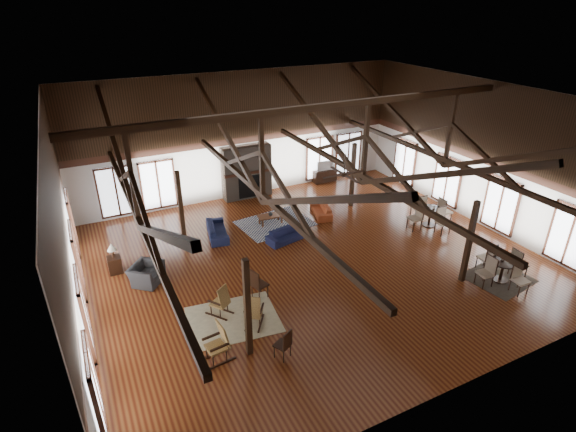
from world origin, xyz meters
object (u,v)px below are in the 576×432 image
coffee_table (271,216)px  sofa_navy_left (217,230)px  cafe_table_far (430,214)px  sofa_orange (321,210)px  cafe_table_near (503,267)px  sofa_navy_front (287,235)px  tv_console (324,176)px  armchair (147,274)px

coffee_table → sofa_navy_left: bearing=-176.1°
sofa_navy_left → cafe_table_far: cafe_table_far is taller
sofa_orange → cafe_table_near: 7.94m
sofa_navy_left → coffee_table: (2.44, 0.05, 0.08)m
sofa_navy_front → coffee_table: 1.66m
sofa_orange → tv_console: size_ratio=1.31×
sofa_navy_front → tv_console: (4.68, 4.95, 0.07)m
cafe_table_near → cafe_table_far: size_ratio=0.96×
cafe_table_far → tv_console: size_ratio=1.67×
coffee_table → tv_console: size_ratio=0.85×
coffee_table → sofa_orange: bearing=-1.9°
coffee_table → armchair: 6.09m
cafe_table_near → tv_console: size_ratio=1.60×
cafe_table_near → armchair: bearing=154.1°
sofa_orange → coffee_table: 2.44m
coffee_table → tv_console: 5.70m
armchair → tv_console: armchair is taller
sofa_navy_left → coffee_table: size_ratio=1.71×
sofa_navy_front → armchair: 5.69m
armchair → cafe_table_near: 12.33m
sofa_navy_left → coffee_table: bearing=-78.0°
sofa_navy_left → cafe_table_near: bearing=-122.9°
sofa_navy_front → armchair: size_ratio=1.63×
sofa_orange → tv_console: tv_console is taller
sofa_orange → cafe_table_far: (3.67, -3.00, 0.32)m
sofa_orange → cafe_table_near: size_ratio=0.82×
sofa_navy_front → coffee_table: bearing=77.1°
sofa_navy_left → tv_console: tv_console is taller
sofa_navy_front → sofa_navy_left: (-2.42, 1.61, 0.02)m
sofa_navy_left → armchair: 3.88m
sofa_navy_front → coffee_table: size_ratio=1.57×
sofa_orange → tv_console: 4.14m
armchair → cafe_table_near: bearing=-75.6°
coffee_table → tv_console: (4.65, 3.29, -0.03)m
sofa_navy_front → sofa_navy_left: sofa_navy_left is taller
cafe_table_near → tv_console: cafe_table_near is taller
sofa_orange → armchair: bearing=-59.8°
coffee_table → sofa_navy_front: bearing=-87.9°
sofa_navy_left → sofa_orange: bearing=-81.0°
sofa_navy_front → sofa_navy_left: 2.91m
armchair → cafe_table_near: cafe_table_near is taller
sofa_navy_front → tv_console: bearing=34.5°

